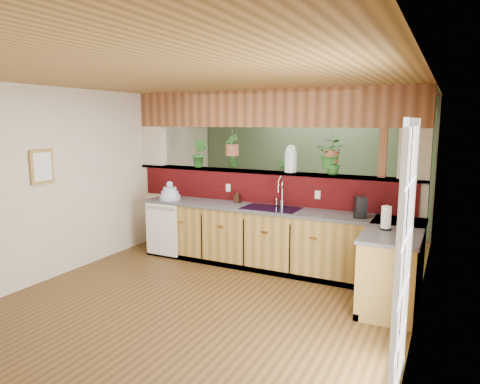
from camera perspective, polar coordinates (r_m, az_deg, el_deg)
The scene contains 28 objects.
ground at distance 5.70m, azimuth -2.15°, elevation -12.62°, with size 4.60×7.00×0.01m, color #4D3417.
ceiling at distance 5.30m, azimuth -2.32°, elevation 14.41°, with size 4.60×7.00×0.01m, color brown.
wall_back at distance 8.56m, azimuth 9.12°, elevation 3.67°, with size 4.60×0.02×2.60m, color beige.
wall_left at distance 6.75m, azimuth -19.62°, elevation 1.74°, with size 0.02×7.00×2.60m, color beige.
wall_right at distance 4.71m, azimuth 23.12°, elevation -1.58°, with size 0.02×7.00×2.60m, color beige.
pass_through_partition at distance 6.56m, azimuth 3.67°, elevation 1.08°, with size 4.60×0.21×2.60m.
pass_through_ledge at distance 6.55m, azimuth 3.46°, elevation 2.66°, with size 4.60×0.21×0.04m, color brown.
header_beam at distance 6.50m, azimuth 3.54°, elevation 11.04°, with size 4.60×0.15×0.55m, color brown.
sage_backwall at distance 8.54m, azimuth 9.08°, elevation 3.66°, with size 4.55×0.02×2.55m, color #475C3E.
countertop at distance 6.00m, azimuth 8.97°, elevation -7.05°, with size 4.14×1.52×0.90m.
dishwasher at distance 6.86m, azimuth -10.43°, elevation -4.94°, with size 0.58×0.03×0.82m.
navy_sink at distance 6.20m, azimuth 4.18°, elevation -2.88°, with size 0.82×0.50×0.18m.
french_door at distance 3.51m, azimuth 20.99°, elevation -9.23°, with size 0.06×1.02×2.16m, color white.
framed_print at distance 6.18m, azimuth -24.90°, elevation 3.09°, with size 0.04×0.35×0.45m.
faucet at distance 6.25m, azimuth 5.47°, elevation 0.23°, with size 0.20×0.20×0.46m.
dish_stack at distance 6.92m, azimuth -9.33°, elevation -0.25°, with size 0.34×0.34×0.30m.
soap_dispenser at distance 6.56m, azimuth -0.37°, elevation -0.60°, with size 0.09×0.09×0.20m, color #3C2216.
coffee_maker at distance 5.78m, azimuth 15.74°, elevation -2.06°, with size 0.14×0.24×0.27m.
paper_towel at distance 5.21m, azimuth 18.90°, elevation -3.33°, with size 0.14×0.14×0.29m.
glass_jar at distance 6.38m, azimuth 6.78°, elevation 4.44°, with size 0.18×0.18×0.40m.
ledge_plant_left at distance 7.07m, azimuth -5.40°, elevation 5.16°, with size 0.25×0.20×0.46m, color #245C20.
ledge_plant_right at distance 6.20m, azimuth 12.31°, elevation 3.86°, with size 0.19×0.19×0.34m, color #245C20.
hanging_plant_a at distance 6.75m, azimuth -1.06°, elevation 7.09°, with size 0.27×0.24×0.56m.
hanging_plant_b at distance 6.18m, azimuth 12.12°, elevation 6.73°, with size 0.43×0.39×0.56m.
shelving_console at distance 8.75m, azimuth 2.91°, elevation -1.39°, with size 1.42×0.38×0.94m, color black.
shelf_plant_a at distance 8.92m, azimuth -0.78°, elevation 3.11°, with size 0.20×0.13×0.38m, color #245C20.
shelf_plant_b at distance 8.48m, azimuth 5.77°, elevation 2.94°, with size 0.24×0.24×0.44m, color #245C20.
floor_plant at distance 7.41m, azimuth 15.21°, elevation -4.67°, with size 0.68×0.59×0.75m, color #245C20.
Camera 1 is at (2.54, -4.63, 2.13)m, focal length 32.00 mm.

